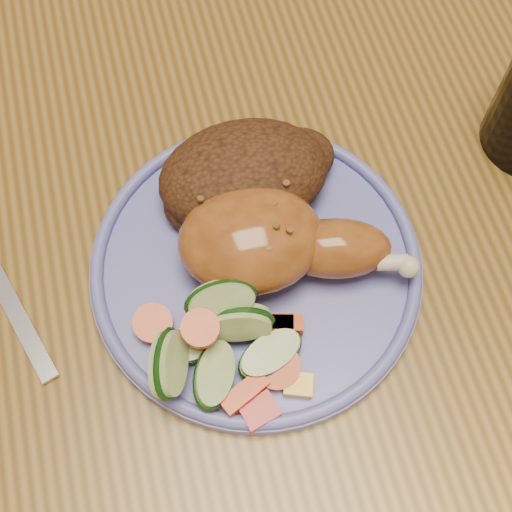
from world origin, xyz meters
name	(u,v)px	position (x,y,z in m)	size (l,w,h in m)	color
ground	(268,407)	(0.00, 0.00, 0.00)	(4.00, 4.00, 0.00)	brown
dining_table	(280,239)	(0.00, 0.00, 0.67)	(0.90, 1.40, 0.75)	brown
plate	(256,268)	(-0.04, -0.06, 0.76)	(0.25, 0.25, 0.01)	#5E60B2
plate_rim	(256,262)	(-0.04, -0.06, 0.77)	(0.25, 0.25, 0.01)	#5E60B2
chicken_leg	(272,242)	(-0.03, -0.06, 0.79)	(0.17, 0.10, 0.06)	#96531F
rice_pilaf	(247,175)	(-0.03, 0.00, 0.78)	(0.14, 0.10, 0.06)	#412210
vegetable_pile	(222,345)	(-0.08, -0.12, 0.78)	(0.12, 0.11, 0.06)	#A50A05
fork	(2,286)	(-0.23, -0.03, 0.75)	(0.06, 0.16, 0.00)	silver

